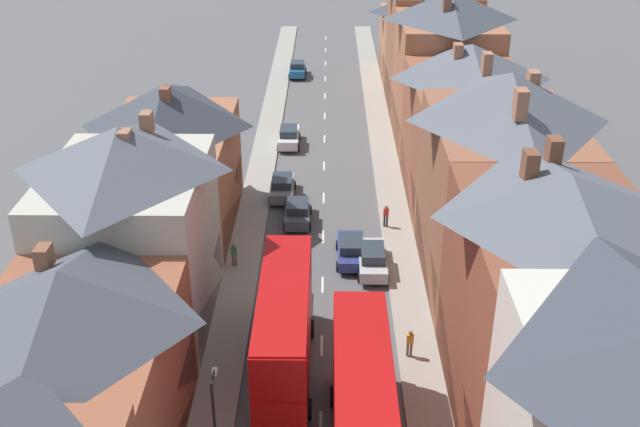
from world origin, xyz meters
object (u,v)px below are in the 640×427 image
(double_decker_bus_lead, at_px, (362,407))
(car_parked_left_b, at_px, (372,259))
(pedestrian_mid_right, at_px, (234,253))
(car_mid_white, at_px, (298,212))
(car_parked_left_a, at_px, (351,249))
(pedestrian_far_left, at_px, (386,215))
(pedestrian_mid_left, at_px, (410,342))
(car_near_silver, at_px, (282,187))
(car_parked_right_a, at_px, (289,136))
(double_decker_bus_mid_street, at_px, (285,330))
(car_mid_black, at_px, (297,69))
(street_lamp, at_px, (215,424))

(double_decker_bus_lead, bearing_deg, car_parked_left_b, 85.23)
(double_decker_bus_lead, bearing_deg, pedestrian_mid_right, 114.83)
(car_mid_white, relative_size, pedestrian_mid_right, 2.55)
(car_parked_left_a, distance_m, pedestrian_far_left, 5.05)
(double_decker_bus_lead, xyz_separation_m, pedestrian_mid_left, (2.79, 6.93, -1.78))
(pedestrian_mid_left, bearing_deg, pedestrian_far_left, 91.04)
(car_near_silver, bearing_deg, pedestrian_far_left, -33.30)
(car_parked_left_a, distance_m, car_parked_right_a, 20.12)
(car_parked_right_a, relative_size, car_mid_white, 1.07)
(double_decker_bus_mid_street, bearing_deg, car_mid_black, 91.44)
(pedestrian_far_left, bearing_deg, car_parked_left_b, -102.41)
(car_parked_right_a, height_order, car_parked_left_b, car_parked_right_a)
(double_decker_bus_lead, distance_m, car_parked_left_b, 15.88)
(car_parked_left_b, xyz_separation_m, street_lamp, (-7.35, -17.22, 2.41))
(car_parked_left_a, height_order, pedestrian_far_left, pedestrian_far_left)
(car_parked_left_a, distance_m, car_mid_black, 40.21)
(car_parked_right_a, bearing_deg, pedestrian_mid_right, -96.86)
(pedestrian_mid_right, bearing_deg, street_lamp, -85.68)
(car_parked_left_b, bearing_deg, double_decker_bus_mid_street, -115.56)
(car_parked_right_a, bearing_deg, double_decker_bus_mid_street, -87.61)
(pedestrian_mid_left, height_order, pedestrian_far_left, same)
(double_decker_bus_lead, height_order, pedestrian_far_left, double_decker_bus_lead)
(pedestrian_mid_left, xyz_separation_m, pedestrian_mid_right, (-10.15, 8.98, 0.00))
(car_near_silver, xyz_separation_m, street_lamp, (-1.15, -27.66, 2.40))
(double_decker_bus_lead, xyz_separation_m, car_parked_left_b, (1.31, 15.70, -1.99))
(pedestrian_mid_left, bearing_deg, street_lamp, -136.27)
(car_parked_left_b, height_order, pedestrian_far_left, pedestrian_far_left)
(car_mid_black, distance_m, street_lamp, 58.38)
(double_decker_bus_mid_street, relative_size, pedestrian_mid_left, 6.71)
(car_mid_black, relative_size, pedestrian_far_left, 2.46)
(double_decker_bus_lead, height_order, car_mid_white, double_decker_bus_lead)
(pedestrian_mid_right, relative_size, street_lamp, 0.29)
(pedestrian_mid_left, distance_m, pedestrian_mid_right, 13.55)
(double_decker_bus_mid_street, xyz_separation_m, car_parked_left_a, (3.61, 11.46, -2.02))
(car_parked_left_a, height_order, car_parked_right_a, car_parked_right_a)
(car_parked_left_a, height_order, pedestrian_mid_right, pedestrian_mid_right)
(car_mid_black, bearing_deg, double_decker_bus_lead, -85.08)
(double_decker_bus_lead, height_order, car_mid_black, double_decker_bus_lead)
(car_parked_left_a, bearing_deg, pedestrian_mid_right, -172.38)
(car_parked_right_a, distance_m, car_parked_left_b, 21.61)
(car_parked_left_b, xyz_separation_m, car_mid_white, (-4.90, 6.36, -0.00))
(double_decker_bus_lead, xyz_separation_m, street_lamp, (-6.04, -1.52, 0.43))
(car_parked_left_a, relative_size, pedestrian_far_left, 2.68)
(car_mid_black, bearing_deg, pedestrian_mid_left, -81.24)
(double_decker_bus_mid_street, xyz_separation_m, pedestrian_mid_right, (-3.76, 10.47, -1.78))
(car_parked_left_a, relative_size, street_lamp, 0.78)
(car_mid_black, bearing_deg, car_parked_left_b, -81.42)
(car_mid_black, bearing_deg, car_mid_white, -87.86)
(car_parked_left_a, xyz_separation_m, pedestrian_mid_left, (2.78, -9.96, 0.23))
(car_parked_left_a, bearing_deg, double_decker_bus_lead, -90.03)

